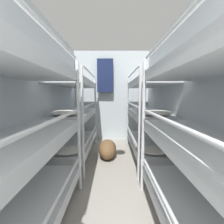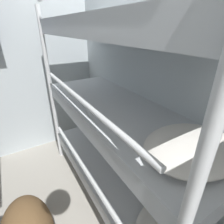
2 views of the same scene
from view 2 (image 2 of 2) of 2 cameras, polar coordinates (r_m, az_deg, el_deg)
The scene contains 1 object.
bunk_stack_right_far at distance 1.34m, azimuth 3.19°, elevation -1.45°, with size 0.65×1.80×1.76m.
Camera 2 is at (0.06, 2.42, 1.54)m, focal length 28.00 mm.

